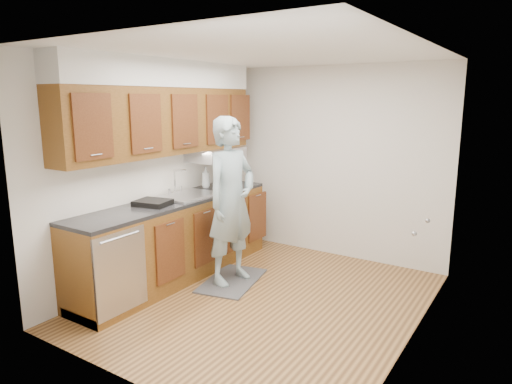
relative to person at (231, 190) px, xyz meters
The scene contains 15 objects.
floor 1.24m from the person, 20.50° to the right, with size 3.50×3.50×0.00m, color #A4753E.
ceiling 1.55m from the person, 20.50° to the right, with size 3.50×3.50×0.00m, color white.
wall_left 0.97m from the person, 166.99° to the right, with size 0.02×3.50×2.50m, color silver.
wall_right 2.09m from the person, ahead, with size 0.02×3.50×2.50m, color silver.
wall_back 1.65m from the person, 69.54° to the left, with size 3.00×0.02×2.50m, color silver.
counter 0.89m from the person, 160.98° to the right, with size 0.64×2.80×1.30m.
upper_cabinets 1.17m from the person, 167.43° to the right, with size 0.47×2.80×1.21m.
closet_door 2.06m from the person, ahead, with size 0.02×1.22×2.05m, color silver.
floor_mat 1.07m from the person, ahead, with size 0.54×0.92×0.02m, color #5C5C5E.
person is the anchor object (origin of this frame).
soap_bottle_a 0.95m from the person, 146.06° to the left, with size 0.11×0.11×0.28m, color white.
soap_bottle_b 0.82m from the person, 137.21° to the left, with size 0.08×0.08×0.18m, color white.
soda_can 0.67m from the person, 135.15° to the left, with size 0.07×0.07×0.13m, color #A5321C.
steel_can 0.63m from the person, 132.49° to the left, with size 0.07×0.07×0.12m, color #A5A5AA.
dish_rack 0.86m from the person, 137.68° to the right, with size 0.36×0.30×0.06m, color black.
Camera 1 is at (2.35, -3.81, 2.07)m, focal length 32.00 mm.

